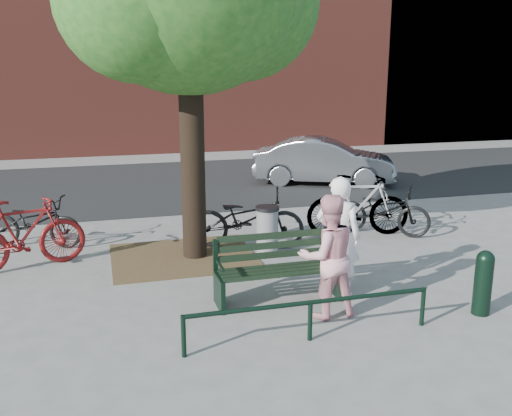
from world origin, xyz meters
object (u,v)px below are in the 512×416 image
object	(u,v)px
park_bench	(277,266)
bicycle_c	(247,219)
parked_car	(324,161)
bollard	(483,280)
person_left	(338,237)
person_right	(327,256)
litter_bin	(267,230)

from	to	relation	value
park_bench	bicycle_c	xyz separation A→B (m)	(0.17, 2.36, 0.06)
bicycle_c	parked_car	size ratio (longest dim) A/B	0.54
bollard	bicycle_c	size ratio (longest dim) A/B	0.43
person_left	person_right	world-z (taller)	person_left
park_bench	parked_car	world-z (taller)	parked_car
litter_bin	parked_car	size ratio (longest dim) A/B	0.22
person_right	parked_car	distance (m)	8.58
park_bench	bicycle_c	bearing A→B (deg)	85.83
person_left	litter_bin	world-z (taller)	person_left
parked_car	litter_bin	bearing A→B (deg)	172.39
park_bench	person_left	size ratio (longest dim) A/B	1.02
litter_bin	person_right	bearing A→B (deg)	-89.53
park_bench	parked_car	size ratio (longest dim) A/B	0.46
park_bench	bollard	xyz separation A→B (m)	(2.43, -1.18, -0.01)
park_bench	bollard	bearing A→B (deg)	-25.95
litter_bin	parked_car	bearing A→B (deg)	59.00
person_right	litter_bin	world-z (taller)	person_right
person_right	parked_car	size ratio (longest dim) A/B	0.43
bicycle_c	person_right	bearing A→B (deg)	-157.69
park_bench	bollard	size ratio (longest dim) A/B	2.00
parked_car	person_left	bearing A→B (deg)	-177.37
park_bench	litter_bin	xyz separation A→B (m)	(0.43, 1.92, -0.05)
litter_bin	parked_car	xyz separation A→B (m)	(3.22, 5.36, 0.20)
park_bench	person_left	distance (m)	0.95
bollard	bicycle_c	distance (m)	4.20
person_right	bollard	size ratio (longest dim) A/B	1.86
person_left	bicycle_c	bearing A→B (deg)	-42.32
bicycle_c	litter_bin	bearing A→B (deg)	-132.64
bollard	litter_bin	distance (m)	3.69
park_bench	person_left	world-z (taller)	person_left
person_right	parked_car	world-z (taller)	person_right
litter_bin	bicycle_c	world-z (taller)	bicycle_c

